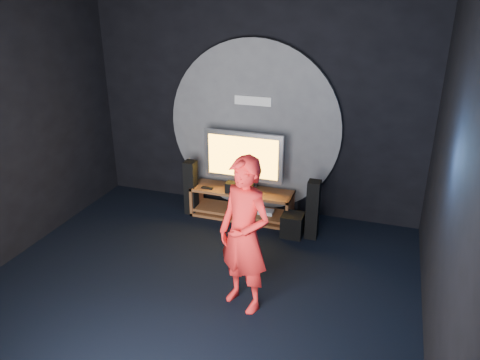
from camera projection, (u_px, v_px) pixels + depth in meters
name	position (u px, v px, depth m)	size (l,w,h in m)	color
floor	(190.00, 296.00, 5.31)	(5.00, 5.00, 0.00)	black
back_wall	(255.00, 97.00, 6.82)	(5.00, 0.04, 3.50)	black
right_wall	(456.00, 182.00, 3.90)	(0.04, 5.00, 3.50)	black
wall_disc_panel	(254.00, 128.00, 6.94)	(2.60, 0.11, 2.60)	#515156
media_console	(242.00, 205.00, 7.04)	(1.52, 0.45, 0.45)	#A05531
tv	(243.00, 158.00, 6.82)	(1.18, 0.22, 0.87)	silver
center_speaker	(239.00, 188.00, 6.81)	(0.40, 0.15, 0.15)	black
remote	(207.00, 188.00, 6.98)	(0.18, 0.05, 0.02)	black
tower_speaker_left	(191.00, 187.00, 7.09)	(0.17, 0.19, 0.84)	black
tower_speaker_right	(313.00, 210.00, 6.40)	(0.17, 0.19, 0.84)	black
subwoofer	(292.00, 225.00, 6.54)	(0.30, 0.30, 0.33)	black
player	(244.00, 236.00, 4.86)	(0.63, 0.41, 1.73)	red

